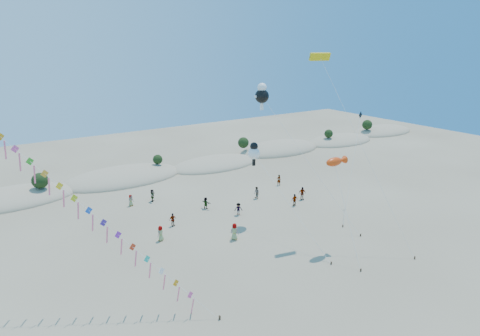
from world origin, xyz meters
name	(u,v)px	position (x,y,z in m)	size (l,w,h in m)	color
dune_ridge	(130,177)	(1.06, 45.14, 0.11)	(145.30, 11.49, 5.57)	gray
kite_train	(24,158)	(-15.19, 18.08, 12.20)	(20.67, 20.22, 23.56)	#3F2D1E
fish_kite	(336,162)	(11.69, 11.54, 9.19)	(2.86, 5.99, 9.67)	#3F2D1E
cartoon_kite_low	(254,152)	(8.48, 21.29, 8.49)	(1.40, 13.56, 9.65)	#3F2D1E
cartoon_kite_high	(262,95)	(10.25, 22.31, 14.89)	(6.63, 12.21, 16.24)	#3F2D1E
parafoil_kite	(322,60)	(12.82, 15.60, 18.89)	(4.90, 11.67, 19.66)	#3F2D1E
dark_kite	(356,146)	(21.55, 17.61, 8.24)	(8.47, 5.73, 12.16)	#3F2D1E
beachgoers	(219,205)	(6.28, 25.80, 0.84)	(22.84, 16.93, 1.89)	slate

